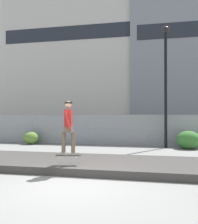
{
  "coord_description": "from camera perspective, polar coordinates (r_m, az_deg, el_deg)",
  "views": [
    {
      "loc": [
        1.92,
        -6.15,
        1.87
      ],
      "look_at": [
        -0.49,
        5.6,
        1.99
      ],
      "focal_mm": 39.42,
      "sensor_mm": 36.0,
      "label": 1
    }
  ],
  "objects": [
    {
      "name": "parked_car_mid",
      "position": [
        17.74,
        13.38,
        -3.89
      ],
      "size": [
        4.45,
        2.04,
        1.66
      ],
      "color": "navy",
      "rests_on": "ground_plane"
    },
    {
      "name": "chain_fence",
      "position": [
        14.98,
        4.2,
        -4.16
      ],
      "size": [
        18.6,
        0.06,
        1.85
      ],
      "color": "gray",
      "rests_on": "ground_plane"
    },
    {
      "name": "gravel_berm",
      "position": [
        8.86,
        -1.2,
        -11.93
      ],
      "size": [
        11.19,
        2.91,
        0.25
      ],
      "primitive_type": "cube",
      "color": "#3D3A38",
      "rests_on": "ground_plane"
    },
    {
      "name": "shrub_left",
      "position": [
        16.07,
        -15.42,
        -5.85
      ],
      "size": [
        1.0,
        0.82,
        0.77
      ],
      "color": "#567A33",
      "rests_on": "ground_plane"
    },
    {
      "name": "parked_car_near",
      "position": [
        18.78,
        -6.9,
        -3.71
      ],
      "size": [
        4.4,
        1.95,
        1.66
      ],
      "color": "#B7BABF",
      "rests_on": "ground_plane"
    },
    {
      "name": "ground_plane",
      "position": [
        6.71,
        -5.79,
        -16.76
      ],
      "size": [
        120.0,
        120.0,
        0.0
      ],
      "primitive_type": "plane",
      "color": "slate"
    },
    {
      "name": "library_building",
      "position": [
        50.19,
        -3.31,
        12.18
      ],
      "size": [
        28.92,
        13.21,
        25.88
      ],
      "color": "#B2AFA8",
      "rests_on": "ground_plane"
    },
    {
      "name": "street_lamp",
      "position": [
        14.42,
        15.2,
        8.9
      ],
      "size": [
        0.44,
        0.44,
        6.81
      ],
      "color": "black",
      "rests_on": "ground_plane"
    },
    {
      "name": "skater",
      "position": [
        7.9,
        -7.11,
        -2.91
      ],
      "size": [
        0.73,
        0.61,
        1.72
      ],
      "color": "gray",
      "rests_on": "skateboard"
    },
    {
      "name": "shrub_center",
      "position": [
        14.21,
        20.05,
        -6.11
      ],
      "size": [
        1.26,
        1.03,
        0.98
      ],
      "color": "#336B2D",
      "rests_on": "ground_plane"
    },
    {
      "name": "skateboard",
      "position": [
        8.01,
        -7.12,
        -9.98
      ],
      "size": [
        0.82,
        0.34,
        0.07
      ],
      "color": "black"
    }
  ]
}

